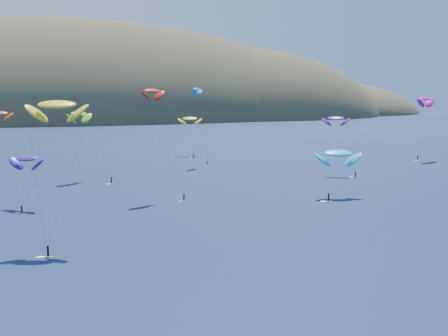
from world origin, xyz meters
TOP-DOWN VIEW (x-y plane):
  - island at (39.40, 562.36)m, footprint 730.00×300.00m
  - kitesurfer_2 at (-30.21, 60.97)m, footprint 10.40×12.29m
  - kitesurfer_3 at (-17.66, 136.41)m, footprint 12.44×15.47m
  - kitesurfer_4 at (24.53, 159.05)m, footprint 6.81×7.24m
  - kitesurfer_5 at (37.25, 86.36)m, footprint 12.09×9.39m
  - kitesurfer_6 at (57.47, 122.74)m, footprint 8.45×13.57m
  - kitesurfer_8 at (109.25, 147.64)m, footprint 11.45×8.98m
  - kitesurfer_9 at (-5.02, 99.86)m, footprint 10.07×10.66m
  - kitesurfer_10 at (-33.89, 96.78)m, footprint 8.98×11.85m
  - kitesurfer_11 at (31.97, 192.08)m, footprint 9.78×14.56m

SIDE VIEW (x-z plane):
  - island at x=39.40m, z-range -115.74..94.26m
  - kitesurfer_5 at x=37.25m, z-range 3.75..17.31m
  - kitesurfer_10 at x=-33.89m, z-range 4.21..17.53m
  - kitesurfer_11 at x=31.97m, z-range 6.02..23.09m
  - kitesurfer_6 at x=57.47m, z-range 7.43..26.75m
  - kitesurfer_3 at x=-17.66m, z-range 8.20..29.63m
  - kitesurfer_8 at x=109.25m, z-range 9.79..35.24m
  - kitesurfer_2 at x=-30.21m, z-range 10.23..36.09m
  - kitesurfer_9 at x=-5.02m, z-range 11.67..39.10m
  - kitesurfer_4 at x=24.53m, z-range 11.97..39.87m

